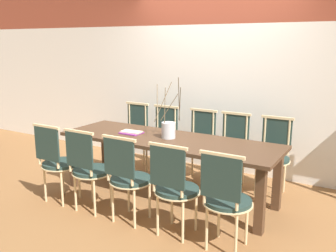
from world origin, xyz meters
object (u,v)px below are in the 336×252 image
dining_table (168,146)px  chair_far_center (199,142)px  chair_near_center (128,175)px  vase_centerpiece (169,129)px  book_stack (131,132)px

dining_table → chair_far_center: size_ratio=2.80×
chair_near_center → vase_centerpiece: (0.02, 0.79, 0.32)m
chair_near_center → book_stack: size_ratio=3.63×
dining_table → vase_centerpiece: (-0.01, 0.02, 0.20)m
chair_near_center → chair_far_center: same height
vase_centerpiece → book_stack: 0.52m
book_stack → chair_near_center: bearing=-56.7°
vase_centerpiece → book_stack: bearing=-175.6°
chair_near_center → book_stack: 0.93m
chair_far_center → vase_centerpiece: 0.81m
chair_far_center → vase_centerpiece: bearing=86.9°
chair_far_center → book_stack: bearing=54.8°
dining_table → chair_near_center: bearing=-91.8°
chair_far_center → vase_centerpiece: size_ratio=1.30×
chair_near_center → dining_table: bearing=88.2°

